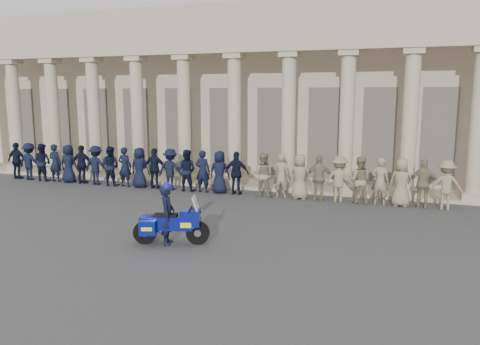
# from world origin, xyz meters

# --- Properties ---
(ground) EXTENTS (90.00, 90.00, 0.00)m
(ground) POSITION_xyz_m (0.00, 0.00, 0.00)
(ground) COLOR #3A3A3D
(ground) RESTS_ON ground
(building) EXTENTS (40.00, 12.50, 9.00)m
(building) POSITION_xyz_m (-0.00, 14.74, 4.52)
(building) COLOR tan
(building) RESTS_ON ground
(officer_rank) EXTENTS (22.02, 0.73, 1.93)m
(officer_rank) POSITION_xyz_m (-2.56, 6.44, 0.97)
(officer_rank) COLOR black
(officer_rank) RESTS_ON ground
(motorcycle) EXTENTS (2.23, 1.23, 1.47)m
(motorcycle) POSITION_xyz_m (-0.21, -0.80, 0.64)
(motorcycle) COLOR black
(motorcycle) RESTS_ON ground
(rider) EXTENTS (0.61, 0.76, 1.89)m
(rider) POSITION_xyz_m (-0.33, -0.84, 0.94)
(rider) COLOR black
(rider) RESTS_ON ground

